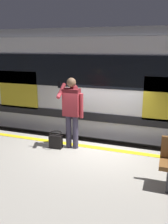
% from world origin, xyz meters
% --- Properties ---
extents(ground_plane, '(24.63, 24.63, 0.00)m').
position_xyz_m(ground_plane, '(0.00, 0.00, 0.00)').
color(ground_plane, '#4C4742').
extents(platform, '(12.23, 4.36, 1.09)m').
position_xyz_m(platform, '(0.00, 2.18, 0.55)').
color(platform, '#9E998E').
rests_on(platform, ground).
extents(safety_line, '(11.98, 0.16, 0.01)m').
position_xyz_m(safety_line, '(0.00, 0.30, 1.10)').
color(safety_line, yellow).
rests_on(safety_line, platform).
extents(track_rail_near, '(15.90, 0.08, 0.16)m').
position_xyz_m(track_rail_near, '(0.00, -1.49, 0.08)').
color(track_rail_near, slate).
rests_on(track_rail_near, ground).
extents(track_rail_far, '(15.90, 0.08, 0.16)m').
position_xyz_m(track_rail_far, '(0.00, -2.93, 0.08)').
color(track_rail_far, slate).
rests_on(track_rail_far, ground).
extents(train_carriage, '(12.84, 3.07, 3.88)m').
position_xyz_m(train_carriage, '(0.53, -2.20, 2.48)').
color(train_carriage, silver).
rests_on(train_carriage, ground).
extents(passenger, '(0.57, 0.55, 1.75)m').
position_xyz_m(passenger, '(0.50, 0.47, 2.13)').
color(passenger, '#383347').
rests_on(passenger, platform).
extents(handbag, '(0.33, 0.30, 0.41)m').
position_xyz_m(handbag, '(0.88, 0.64, 1.28)').
color(handbag, black).
rests_on(handbag, platform).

